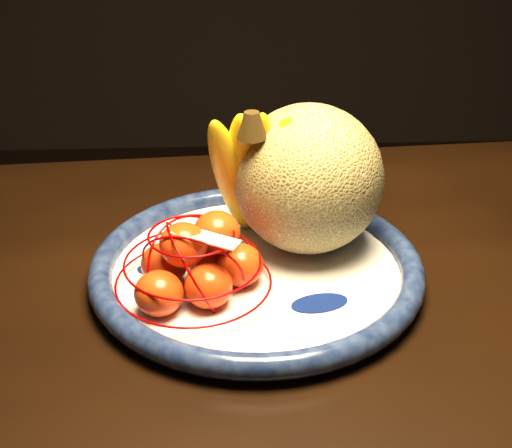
{
  "coord_description": "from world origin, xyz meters",
  "views": [
    {
      "loc": [
        0.16,
        -0.67,
        1.21
      ],
      "look_at": [
        0.2,
        0.05,
        0.81
      ],
      "focal_mm": 50.0,
      "sensor_mm": 36.0,
      "label": 1
    }
  ],
  "objects_px": {
    "dining_table": "(47,381)",
    "banana_bunch": "(249,168)",
    "cantaloupe": "(308,179)",
    "mandarin_bag": "(197,263)",
    "fruit_bowl": "(256,268)"
  },
  "relations": [
    {
      "from": "dining_table",
      "to": "cantaloupe",
      "type": "height_order",
      "value": "cantaloupe"
    },
    {
      "from": "cantaloupe",
      "to": "mandarin_bag",
      "type": "height_order",
      "value": "cantaloupe"
    },
    {
      "from": "dining_table",
      "to": "banana_bunch",
      "type": "distance_m",
      "value": 0.34
    },
    {
      "from": "fruit_bowl",
      "to": "mandarin_bag",
      "type": "relative_size",
      "value": 1.71
    },
    {
      "from": "fruit_bowl",
      "to": "dining_table",
      "type": "bearing_deg",
      "value": -161.93
    },
    {
      "from": "fruit_bowl",
      "to": "banana_bunch",
      "type": "xyz_separation_m",
      "value": [
        -0.01,
        0.06,
        0.1
      ]
    },
    {
      "from": "cantaloupe",
      "to": "banana_bunch",
      "type": "relative_size",
      "value": 0.9
    },
    {
      "from": "dining_table",
      "to": "fruit_bowl",
      "type": "distance_m",
      "value": 0.27
    },
    {
      "from": "dining_table",
      "to": "banana_bunch",
      "type": "height_order",
      "value": "banana_bunch"
    },
    {
      "from": "dining_table",
      "to": "banana_bunch",
      "type": "xyz_separation_m",
      "value": [
        0.24,
        0.14,
        0.2
      ]
    },
    {
      "from": "cantaloupe",
      "to": "banana_bunch",
      "type": "distance_m",
      "value": 0.07
    },
    {
      "from": "dining_table",
      "to": "fruit_bowl",
      "type": "relative_size",
      "value": 3.88
    },
    {
      "from": "dining_table",
      "to": "mandarin_bag",
      "type": "relative_size",
      "value": 6.65
    },
    {
      "from": "dining_table",
      "to": "cantaloupe",
      "type": "bearing_deg",
      "value": 19.62
    },
    {
      "from": "dining_table",
      "to": "banana_bunch",
      "type": "bearing_deg",
      "value": 27.37
    }
  ]
}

